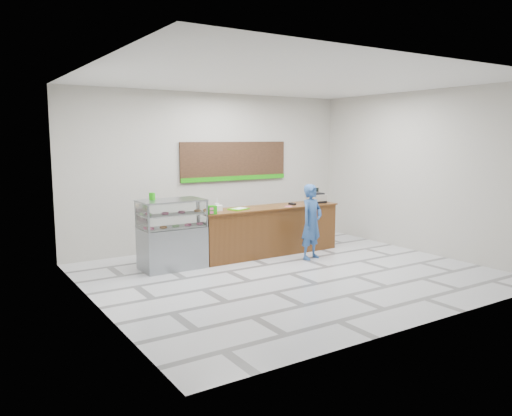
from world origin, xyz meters
TOP-DOWN VIEW (x-y plane):
  - floor at (0.00, 0.00)m, footprint 7.00×7.00m
  - back_wall at (0.00, 3.00)m, footprint 7.00×0.00m
  - ceiling at (0.00, 0.00)m, footprint 7.00×7.00m
  - sales_counter at (0.55, 1.55)m, footprint 3.26×0.76m
  - display_case at (-1.67, 1.55)m, footprint 1.22×0.72m
  - menu_board at (0.55, 2.96)m, footprint 2.80×0.06m
  - cash_register at (1.83, 1.52)m, footprint 0.37×0.39m
  - card_terminal at (1.16, 1.52)m, footprint 0.10×0.18m
  - serving_tray at (-0.19, 1.55)m, footprint 0.46×0.40m
  - napkin_box at (-0.63, 1.59)m, footprint 0.17×0.17m
  - straw_cup at (-0.61, 1.71)m, footprint 0.09×0.09m
  - promo_box at (-0.95, 1.28)m, footprint 0.21×0.18m
  - donut_decal at (0.93, 1.35)m, footprint 0.16×0.16m
  - green_cup_left at (-1.97, 1.72)m, footprint 0.08×0.08m
  - green_cup_right at (-1.99, 1.75)m, footprint 0.09×0.09m
  - customer at (1.07, 0.72)m, footprint 0.64×0.50m

SIDE VIEW (x-z plane):
  - floor at x=0.00m, z-range 0.00..0.00m
  - sales_counter at x=0.55m, z-range 0.00..1.03m
  - display_case at x=-1.67m, z-range 0.01..1.34m
  - customer at x=1.07m, z-range 0.00..1.55m
  - donut_decal at x=0.93m, z-range 1.03..1.03m
  - serving_tray at x=-0.19m, z-range 1.03..1.05m
  - card_terminal at x=1.16m, z-range 1.03..1.07m
  - napkin_box at x=-0.63m, z-range 1.03..1.14m
  - straw_cup at x=-0.61m, z-range 1.03..1.16m
  - promo_box at x=-0.95m, z-range 1.03..1.19m
  - cash_register at x=1.83m, z-range 0.99..1.33m
  - green_cup_left at x=-1.97m, z-range 1.33..1.46m
  - green_cup_right at x=-1.99m, z-range 1.33..1.46m
  - back_wall at x=0.00m, z-range -1.75..5.25m
  - menu_board at x=0.55m, z-range 1.48..2.38m
  - ceiling at x=0.00m, z-range 3.50..3.50m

